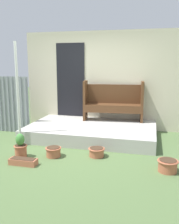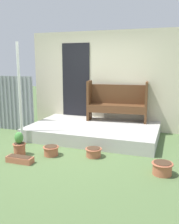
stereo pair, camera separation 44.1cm
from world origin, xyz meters
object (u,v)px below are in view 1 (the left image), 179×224
(bench, at_px, (113,101))
(flower_pot_far_right, at_px, (168,165))
(support_post, at_px, (18,95))
(flower_pot_middle, at_px, (53,151))
(flower_pot_left, at_px, (21,147))
(planter_box_rect, at_px, (23,162))
(flower_pot_right, at_px, (97,152))

(bench, height_order, flower_pot_far_right, bench)
(support_post, distance_m, flower_pot_far_right, 3.27)
(flower_pot_middle, distance_m, flower_pot_far_right, 2.10)
(bench, bearing_deg, flower_pot_far_right, -66.18)
(support_post, height_order, bench, support_post)
(flower_pot_middle, relative_size, flower_pot_far_right, 0.90)
(flower_pot_left, bearing_deg, planter_box_rect, -54.89)
(flower_pot_right, distance_m, planter_box_rect, 1.37)
(bench, height_order, planter_box_rect, bench)
(flower_pot_middle, bearing_deg, support_post, 154.76)
(bench, relative_size, flower_pot_left, 3.34)
(bench, height_order, flower_pot_middle, bench)
(flower_pot_left, bearing_deg, flower_pot_right, 15.37)
(flower_pot_far_right, bearing_deg, flower_pot_middle, 175.55)
(flower_pot_middle, bearing_deg, flower_pot_far_right, -4.45)
(bench, xyz_separation_m, flower_pot_left, (-1.40, -2.30, -0.61))
(flower_pot_middle, xyz_separation_m, planter_box_rect, (-0.37, -0.50, -0.05))
(flower_pot_far_right, distance_m, planter_box_rect, 2.48)
(support_post, relative_size, flower_pot_right, 6.87)
(flower_pot_middle, distance_m, planter_box_rect, 0.62)
(bench, distance_m, flower_pot_middle, 2.38)
(flower_pot_far_right, height_order, planter_box_rect, flower_pot_far_right)
(flower_pot_far_right, relative_size, planter_box_rect, 0.70)
(flower_pot_left, xyz_separation_m, flower_pot_right, (1.40, 0.38, -0.10))
(flower_pot_left, distance_m, flower_pot_middle, 0.63)
(flower_pot_middle, height_order, flower_pot_right, flower_pot_middle)
(bench, height_order, flower_pot_left, bench)
(flower_pot_right, bearing_deg, flower_pot_left, -164.63)
(flower_pot_right, height_order, flower_pot_far_right, flower_pot_far_right)
(flower_pot_far_right, bearing_deg, support_post, 168.60)
(flower_pot_far_right, bearing_deg, bench, 119.25)
(flower_pot_right, height_order, planter_box_rect, flower_pot_right)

